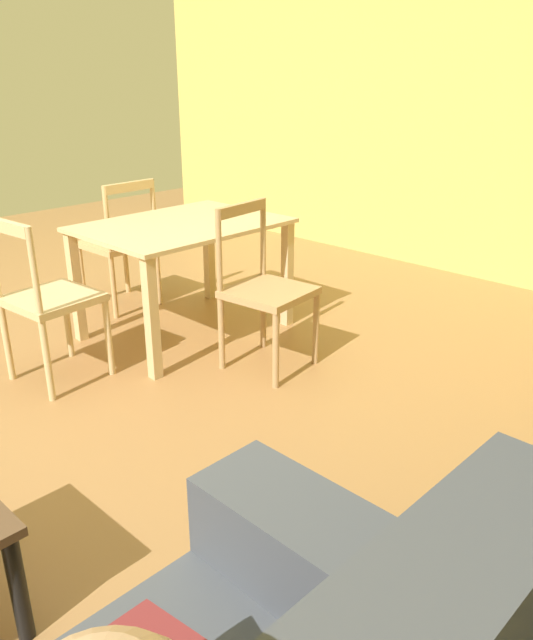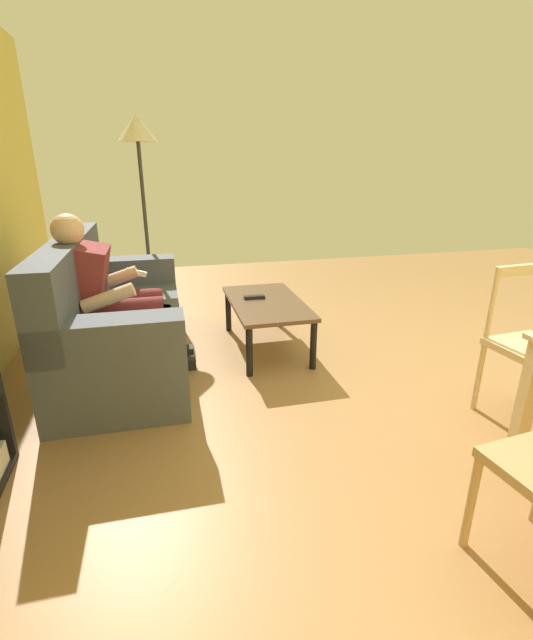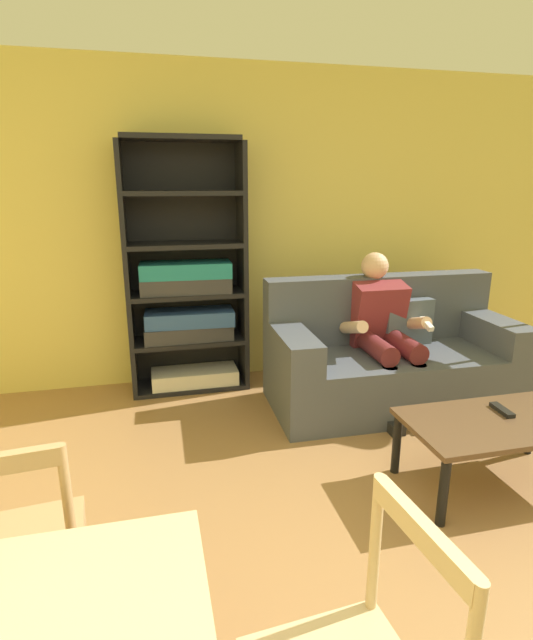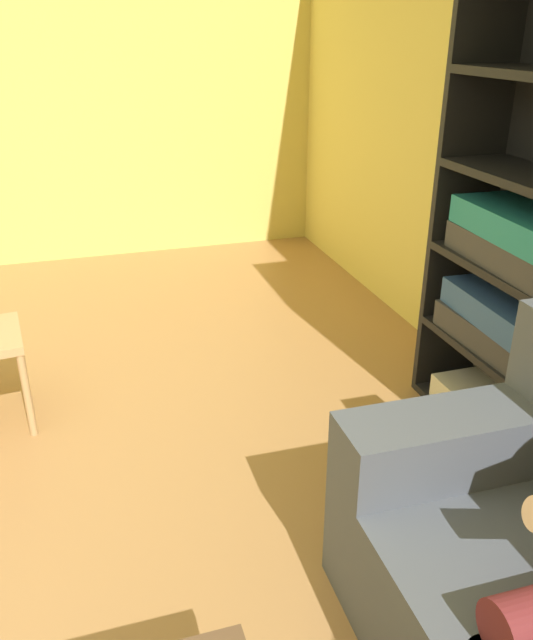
{
  "view_description": "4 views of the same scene",
  "coord_description": "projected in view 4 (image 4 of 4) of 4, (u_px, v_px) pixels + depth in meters",
  "views": [
    {
      "loc": [
        1.33,
        2.76,
        1.57
      ],
      "look_at": [
        0.13,
        1.61,
        0.9
      ],
      "focal_mm": 34.8,
      "sensor_mm": 36.0,
      "label": 1
    },
    {
      "loc": [
        -1.98,
        1.86,
        1.48
      ],
      "look_at": [
        1.3,
        1.05,
        0.24
      ],
      "focal_mm": 24.87,
      "sensor_mm": 36.0,
      "label": 2
    },
    {
      "loc": [
        -0.5,
        -1.02,
        1.66
      ],
      "look_at": [
        0.13,
        1.61,
        0.9
      ],
      "focal_mm": 27.48,
      "sensor_mm": 36.0,
      "label": 3
    },
    {
      "loc": [
        1.89,
        1.06,
        1.75
      ],
      "look_at": [
        0.13,
        1.61,
        0.9
      ],
      "focal_mm": 35.98,
      "sensor_mm": 36.0,
      "label": 4
    }
  ],
  "objects": [
    {
      "name": "bookshelf",
      "position": [
        525.0,
        266.0,
        2.71
      ],
      "size": [
        0.94,
        0.36,
        1.99
      ],
      "color": "black",
      "rests_on": "ground_plane"
    }
  ]
}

